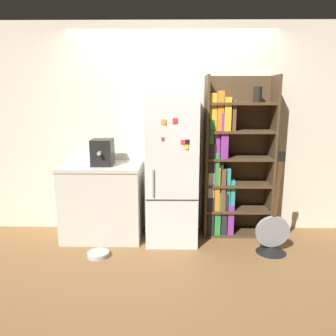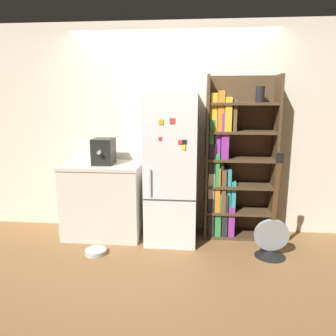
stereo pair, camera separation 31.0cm
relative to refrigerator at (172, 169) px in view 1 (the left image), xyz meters
The scene contains 8 objects.
ground_plane 0.89m from the refrigerator, 89.99° to the right, with size 16.00×16.00×0.00m, color olive.
wall_back 0.55m from the refrigerator, 90.00° to the left, with size 8.00×0.05×2.60m.
refrigerator is the anchor object (origin of this frame).
bookshelf 0.71m from the refrigerator, 14.13° to the left, with size 0.83×0.36×1.96m.
kitchen_counter 0.95m from the refrigerator, behind, with size 0.96×0.62×0.92m.
espresso_machine 0.84m from the refrigerator, behind, with size 0.24×0.33×0.31m.
guitar 1.38m from the refrigerator, 19.21° to the right, with size 0.37×0.34×1.17m.
pet_bowl 1.27m from the refrigerator, 147.82° to the right, with size 0.24×0.24×0.05m.
Camera 1 is at (-0.00, -3.68, 1.69)m, focal length 35.00 mm.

